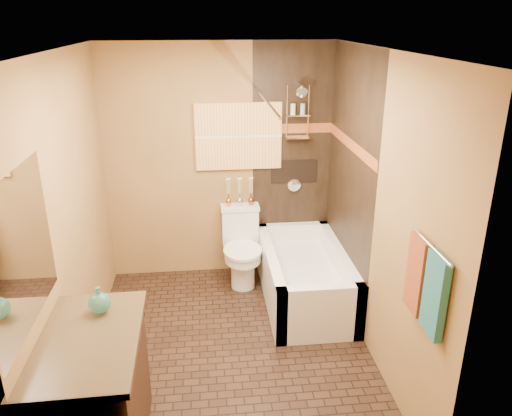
{
  "coord_description": "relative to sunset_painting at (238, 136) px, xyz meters",
  "views": [
    {
      "loc": [
        -0.17,
        -3.61,
        2.72
      ],
      "look_at": [
        0.27,
        0.4,
        1.16
      ],
      "focal_mm": 35.0,
      "sensor_mm": 36.0,
      "label": 1
    }
  ],
  "objects": [
    {
      "name": "wall_right",
      "position": [
        1.0,
        -1.48,
        -0.3
      ],
      "size": [
        0.02,
        3.0,
        2.5
      ],
      "primitive_type": "cube",
      "color": "#A4753F",
      "rests_on": "floor"
    },
    {
      "name": "wall_left",
      "position": [
        -1.4,
        -1.48,
        -0.3
      ],
      "size": [
        0.02,
        3.0,
        2.5
      ],
      "primitive_type": "cube",
      "color": "#A4753F",
      "rests_on": "floor"
    },
    {
      "name": "towel_bar",
      "position": [
        0.95,
        -2.53,
        -0.1
      ],
      "size": [
        0.02,
        0.55,
        0.02
      ],
      "primitive_type": "cylinder",
      "rotation": [
        1.57,
        0.0,
        0.0
      ],
      "color": "silver",
      "rests_on": "wall_right"
    },
    {
      "name": "toilet",
      "position": [
        0.0,
        -0.27,
        -1.14
      ],
      "size": [
        0.41,
        0.61,
        0.81
      ],
      "rotation": [
        0.0,
        0.0,
        -0.0
      ],
      "color": "white",
      "rests_on": "floor"
    },
    {
      "name": "shower_fixtures",
      "position": [
        0.6,
        -0.1,
        0.12
      ],
      "size": [
        0.24,
        0.33,
        1.16
      ],
      "color": "silver",
      "rests_on": "floor"
    },
    {
      "name": "alcove_niche",
      "position": [
        0.6,
        0.01,
        -0.4
      ],
      "size": [
        0.5,
        0.01,
        0.25
      ],
      "primitive_type": "cube",
      "color": "black",
      "rests_on": "alcove_tile_back"
    },
    {
      "name": "bud_vases",
      "position": [
        0.0,
        -0.08,
        -0.57
      ],
      "size": [
        0.31,
        0.06,
        0.3
      ],
      "color": "#C1833C",
      "rests_on": "toilet"
    },
    {
      "name": "alcove_tile_right",
      "position": [
        0.99,
        -0.73,
        -0.3
      ],
      "size": [
        0.01,
        1.5,
        2.5
      ],
      "primitive_type": "cube",
      "color": "black",
      "rests_on": "wall_right"
    },
    {
      "name": "vanity",
      "position": [
        -1.12,
        -2.48,
        -1.09
      ],
      "size": [
        0.65,
        1.04,
        0.91
      ],
      "rotation": [
        0.0,
        0.0,
        0.01
      ],
      "color": "black",
      "rests_on": "floor"
    },
    {
      "name": "wall_back",
      "position": [
        -0.2,
        0.02,
        -0.3
      ],
      "size": [
        2.4,
        0.02,
        2.5
      ],
      "primitive_type": "cube",
      "color": "#A4753F",
      "rests_on": "floor"
    },
    {
      "name": "mosaic_band_right",
      "position": [
        0.98,
        -0.73,
        0.07
      ],
      "size": [
        0.01,
        1.5,
        0.1
      ],
      "primitive_type": "cube",
      "color": "maroon",
      "rests_on": "alcove_tile_right"
    },
    {
      "name": "bathtub",
      "position": [
        0.6,
        -0.73,
        -1.33
      ],
      "size": [
        0.8,
        1.5,
        0.55
      ],
      "color": "white",
      "rests_on": "floor"
    },
    {
      "name": "sunset_painting",
      "position": [
        0.0,
        0.0,
        0.0
      ],
      "size": [
        0.9,
        0.04,
        0.7
      ],
      "primitive_type": "cube",
      "color": "gold",
      "rests_on": "wall_back"
    },
    {
      "name": "ceiling",
      "position": [
        -0.2,
        -1.48,
        0.95
      ],
      "size": [
        3.0,
        3.0,
        0.0
      ],
      "primitive_type": "plane",
      "color": "silver",
      "rests_on": "wall_back"
    },
    {
      "name": "teal_bottle",
      "position": [
        -1.07,
        -2.2,
        -0.54
      ],
      "size": [
        0.19,
        0.19,
        0.23
      ],
      "primitive_type": null,
      "rotation": [
        0.0,
        0.0,
        0.39
      ],
      "color": "#2A7E6C",
      "rests_on": "vanity"
    },
    {
      "name": "floor",
      "position": [
        -0.2,
        -1.48,
        -1.55
      ],
      "size": [
        3.0,
        3.0,
        0.0
      ],
      "primitive_type": "plane",
      "color": "black",
      "rests_on": "ground"
    },
    {
      "name": "vanity_mirror",
      "position": [
        -1.39,
        -2.48,
        -0.05
      ],
      "size": [
        0.01,
        1.0,
        0.9
      ],
      "primitive_type": "cube",
      "color": "white",
      "rests_on": "wall_left"
    },
    {
      "name": "towel_rust",
      "position": [
        0.96,
        -2.4,
        -0.37
      ],
      "size": [
        0.05,
        0.22,
        0.52
      ],
      "primitive_type": "cube",
      "color": "maroon",
      "rests_on": "towel_bar"
    },
    {
      "name": "alcove_tile_back",
      "position": [
        0.57,
        0.01,
        -0.3
      ],
      "size": [
        0.85,
        0.01,
        2.5
      ],
      "primitive_type": "cube",
      "color": "black",
      "rests_on": "wall_back"
    },
    {
      "name": "wall_front",
      "position": [
        -0.2,
        -2.98,
        -0.3
      ],
      "size": [
        2.4,
        0.02,
        2.5
      ],
      "primitive_type": "cube",
      "color": "#A4753F",
      "rests_on": "floor"
    },
    {
      "name": "mosaic_band_back",
      "position": [
        0.57,
        0.0,
        0.07
      ],
      "size": [
        0.85,
        0.01,
        0.1
      ],
      "primitive_type": "cube",
      "color": "maroon",
      "rests_on": "alcove_tile_back"
    },
    {
      "name": "towel_teal",
      "position": [
        0.96,
        -2.66,
        -0.37
      ],
      "size": [
        0.05,
        0.22,
        0.52
      ],
      "primitive_type": "cube",
      "color": "#20606C",
      "rests_on": "towel_bar"
    },
    {
      "name": "curtain_rod",
      "position": [
        0.2,
        -0.73,
        0.47
      ],
      "size": [
        0.03,
        1.55,
        0.03
      ],
      "primitive_type": "cylinder",
      "rotation": [
        1.57,
        0.0,
        0.0
      ],
      "color": "silver",
      "rests_on": "wall_back"
    }
  ]
}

